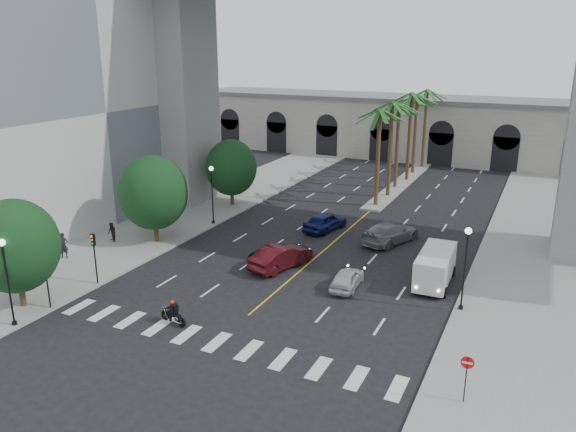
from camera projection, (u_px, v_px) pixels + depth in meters
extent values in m
plane|color=black|center=(231.00, 330.00, 31.83)|extent=(140.00, 140.00, 0.00)
cube|color=gray|center=(174.00, 222.00, 50.90)|extent=(8.00, 100.00, 0.15)
cube|color=gray|center=(531.00, 278.00, 38.63)|extent=(8.00, 100.00, 0.15)
cube|color=gray|center=(401.00, 184.00, 64.62)|extent=(2.00, 24.00, 0.20)
cube|color=beige|center=(37.00, 108.00, 50.29)|extent=(16.00, 32.00, 20.00)
cube|color=beige|center=(434.00, 130.00, 78.15)|extent=(70.00, 10.00, 8.00)
cube|color=slate|center=(436.00, 99.00, 76.90)|extent=(71.00, 10.50, 0.50)
cube|color=gray|center=(181.00, 98.00, 55.33)|extent=(5.00, 6.00, 20.80)
cylinder|color=#47331E|center=(378.00, 159.00, 54.61)|extent=(0.40, 0.40, 9.50)
cylinder|color=#47331E|center=(390.00, 151.00, 57.98)|extent=(0.40, 0.40, 9.80)
cylinder|color=#47331E|center=(397.00, 147.00, 61.63)|extent=(0.40, 0.40, 9.30)
cylinder|color=#47331E|center=(409.00, 138.00, 64.82)|extent=(0.40, 0.40, 10.10)
cylinder|color=#47331E|center=(415.00, 135.00, 68.45)|extent=(0.40, 0.40, 9.60)
cylinder|color=#47331E|center=(425.00, 130.00, 71.74)|extent=(0.40, 0.40, 9.90)
cylinder|color=#382616|center=(22.00, 290.00, 34.21)|extent=(0.36, 0.36, 2.34)
ellipsoid|color=black|center=(15.00, 246.00, 33.37)|extent=(5.20, 5.20, 5.72)
cylinder|color=#382616|center=(156.00, 228.00, 45.42)|extent=(0.36, 0.36, 2.45)
ellipsoid|color=black|center=(153.00, 193.00, 44.54)|extent=(5.44, 5.44, 5.98)
cylinder|color=#382616|center=(232.00, 195.00, 55.81)|extent=(0.36, 0.36, 2.27)
ellipsoid|color=black|center=(231.00, 168.00, 55.00)|extent=(5.04, 5.04, 5.54)
cylinder|color=black|center=(15.00, 324.00, 32.12)|extent=(0.28, 0.28, 0.36)
cylinder|color=black|center=(8.00, 285.00, 31.41)|extent=(0.11, 0.11, 5.00)
sphere|color=white|center=(2.00, 243.00, 30.66)|extent=(0.40, 0.40, 0.40)
cylinder|color=black|center=(213.00, 223.00, 50.26)|extent=(0.28, 0.28, 0.36)
cylinder|color=black|center=(212.00, 197.00, 49.54)|extent=(0.11, 0.11, 5.00)
sphere|color=white|center=(211.00, 168.00, 48.79)|extent=(0.40, 0.40, 0.40)
cylinder|color=black|center=(461.00, 308.00, 34.02)|extent=(0.28, 0.28, 0.36)
cylinder|color=black|center=(464.00, 272.00, 33.31)|extent=(0.11, 0.11, 5.00)
sphere|color=white|center=(468.00, 231.00, 32.56)|extent=(0.40, 0.40, 0.40)
cylinder|color=black|center=(47.00, 283.00, 33.78)|extent=(0.10, 0.10, 3.50)
cube|color=black|center=(44.00, 260.00, 33.34)|extent=(0.25, 0.18, 0.80)
cylinder|color=black|center=(95.00, 261.00, 37.23)|extent=(0.10, 0.10, 3.50)
cube|color=black|center=(93.00, 240.00, 36.79)|extent=(0.25, 0.18, 0.80)
cylinder|color=black|center=(165.00, 315.00, 32.92)|extent=(0.61, 0.23, 0.60)
cylinder|color=black|center=(182.00, 322.00, 32.07)|extent=(0.61, 0.23, 0.60)
cube|color=silver|center=(174.00, 318.00, 32.44)|extent=(0.45, 0.36, 0.26)
cube|color=black|center=(172.00, 313.00, 32.45)|extent=(0.58, 0.34, 0.20)
cube|color=black|center=(177.00, 316.00, 32.20)|extent=(0.49, 0.33, 0.12)
cylinder|color=black|center=(167.00, 307.00, 32.62)|extent=(0.15, 0.54, 0.03)
cube|color=black|center=(174.00, 308.00, 32.22)|extent=(0.34, 0.43, 0.52)
cube|color=black|center=(176.00, 308.00, 32.11)|extent=(0.20, 0.32, 0.38)
sphere|color=red|center=(172.00, 302.00, 32.20)|extent=(0.26, 0.26, 0.26)
imported|color=silver|center=(347.00, 278.00, 37.19)|extent=(1.75, 3.95, 1.32)
imported|color=#430D13|center=(281.00, 257.00, 40.41)|extent=(3.21, 5.48, 1.71)
imported|color=black|center=(282.00, 254.00, 41.44)|extent=(4.11, 5.58, 1.41)
imported|color=slate|center=(390.00, 233.00, 45.58)|extent=(4.27, 6.28, 1.69)
imported|color=#111751|center=(325.00, 221.00, 48.58)|extent=(2.89, 5.03, 1.61)
cube|color=silver|center=(435.00, 266.00, 37.57)|extent=(2.15, 5.46, 2.00)
cube|color=black|center=(429.00, 276.00, 35.26)|extent=(1.86, 0.30, 0.85)
cylinder|color=black|center=(414.00, 287.00, 36.55)|extent=(0.30, 0.71, 0.70)
cylinder|color=black|center=(444.00, 292.00, 35.82)|extent=(0.30, 0.71, 0.70)
cylinder|color=black|center=(425.00, 267.00, 39.88)|extent=(0.30, 0.71, 0.70)
cylinder|color=black|center=(453.00, 271.00, 39.15)|extent=(0.30, 0.71, 0.70)
imported|color=black|center=(63.00, 246.00, 41.87)|extent=(0.85, 0.77, 1.94)
imported|color=black|center=(112.00, 232.00, 45.43)|extent=(0.96, 0.89, 1.57)
cylinder|color=black|center=(465.00, 381.00, 24.92)|extent=(0.06, 0.06, 2.39)
cylinder|color=red|center=(467.00, 363.00, 24.64)|extent=(0.60, 0.06, 0.60)
cube|color=silver|center=(467.00, 363.00, 24.64)|extent=(0.46, 0.04, 0.10)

